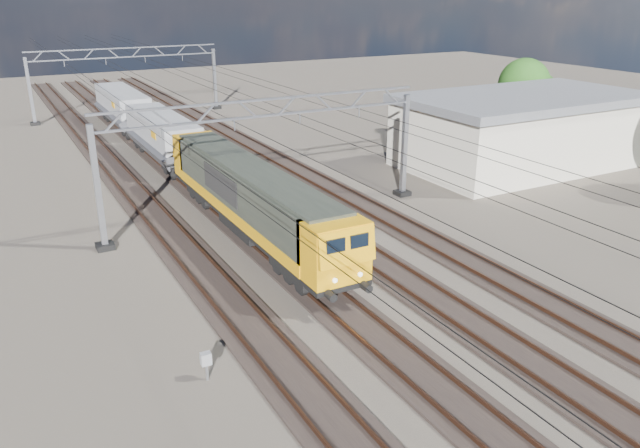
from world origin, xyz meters
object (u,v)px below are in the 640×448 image
hopper_wagon_mid (123,106)px  trackside_cabinet (206,360)px  hopper_wagon_lead (162,134)px  locomotive (251,196)px  catenary_gantry_far (128,79)px  tree_far (528,86)px  catenary_gantry_mid (269,155)px  industrial_shed (523,130)px

hopper_wagon_mid → trackside_cabinet: hopper_wagon_mid is taller
hopper_wagon_lead → locomotive: bearing=-90.0°
catenary_gantry_far → tree_far: 40.08m
trackside_cabinet → tree_far: tree_far is taller
trackside_cabinet → hopper_wagon_lead: bearing=79.8°
locomotive → trackside_cabinet: locomotive is taller
catenary_gantry_mid → locomotive: bearing=-135.8°
catenary_gantry_far → hopper_wagon_lead: size_ratio=1.53×
locomotive → industrial_shed: bearing=9.3°
locomotive → trackside_cabinet: bearing=-119.4°
catenary_gantry_far → hopper_wagon_mid: size_ratio=1.53×
hopper_wagon_mid → hopper_wagon_lead: bearing=-90.0°
catenary_gantry_far → industrial_shed: catenary_gantry_far is taller
hopper_wagon_lead → catenary_gantry_far: bearing=84.4°
hopper_wagon_mid → industrial_shed: (24.00, -27.95, 0.49)m
catenary_gantry_mid → tree_far: (30.32, 9.79, 0.51)m
hopper_wagon_mid → locomotive: bearing=-90.0°
locomotive → hopper_wagon_lead: size_ratio=1.62×
hopper_wagon_lead → tree_far: (32.32, -5.96, 2.19)m
locomotive → tree_far: tree_far is taller
industrial_shed → tree_far: tree_far is taller
trackside_cabinet → hopper_wagon_mid: bearing=83.8°
hopper_wagon_mid → trackside_cabinet: bearing=-98.6°
catenary_gantry_mid → hopper_wagon_lead: (-2.00, 15.75, -1.67)m
catenary_gantry_far → tree_far: bearing=-40.8°
locomotive → catenary_gantry_mid: bearing=44.2°
locomotive → hopper_wagon_mid: (-0.00, 31.90, -0.09)m
tree_far → hopper_wagon_mid: bearing=148.0°
catenary_gantry_far → hopper_wagon_mid: catenary_gantry_far is taller
catenary_gantry_far → industrial_shed: 40.51m
catenary_gantry_mid → industrial_shed: 22.12m
hopper_wagon_lead → industrial_shed: size_ratio=0.70×
catenary_gantry_far → tree_far: catenary_gantry_far is taller
locomotive → hopper_wagon_lead: 17.70m
catenary_gantry_mid → trackside_cabinet: size_ratio=18.40×
hopper_wagon_lead → trackside_cabinet: hopper_wagon_lead is taller
catenary_gantry_mid → trackside_cabinet: 16.55m
catenary_gantry_far → trackside_cabinet: catenary_gantry_far is taller
hopper_wagon_mid → catenary_gantry_mid: bearing=-86.2°
catenary_gantry_far → hopper_wagon_mid: bearing=-108.3°
industrial_shed → catenary_gantry_mid: bearing=-174.8°
catenary_gantry_mid → trackside_cabinet: catenary_gantry_mid is taller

